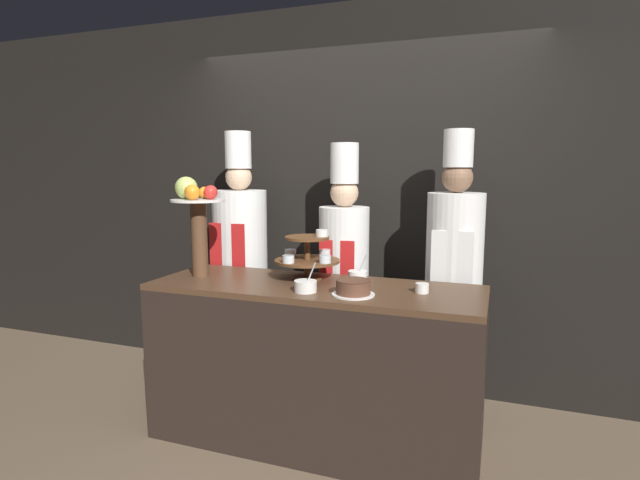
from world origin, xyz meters
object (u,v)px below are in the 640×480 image
object	(u,v)px
tiered_stand	(308,256)
fruit_pedestal	(196,213)
cake_round	(353,288)
chef_center_left	(344,263)
cup_white	(422,288)
serving_bowl_far	(357,276)
serving_bowl_near	(305,286)
chef_left	(240,251)
chef_center_right	(454,263)

from	to	relation	value
tiered_stand	fruit_pedestal	distance (m)	0.74
cake_round	chef_center_left	bearing A→B (deg)	110.99
cup_white	serving_bowl_far	xyz separation A→B (m)	(-0.41, 0.17, 0.00)
cup_white	serving_bowl_far	world-z (taller)	serving_bowl_far
tiered_stand	serving_bowl_far	distance (m)	0.32
serving_bowl_far	chef_center_left	xyz separation A→B (m)	(-0.20, 0.37, -0.00)
cake_round	serving_bowl_near	size ratio (longest dim) A/B	1.40
serving_bowl_near	chef_left	size ratio (longest dim) A/B	0.09
cup_white	chef_center_right	bearing A→B (deg)	77.44
cake_round	serving_bowl_near	distance (m)	0.27
tiered_stand	cup_white	xyz separation A→B (m)	(0.71, -0.11, -0.12)
chef_left	tiered_stand	bearing A→B (deg)	-31.57
cup_white	serving_bowl_near	xyz separation A→B (m)	(-0.60, -0.19, 0.01)
serving_bowl_far	chef_center_left	distance (m)	0.42
cake_round	chef_center_left	world-z (taller)	chef_center_left
chef_left	chef_center_left	distance (m)	0.80
serving_bowl_far	chef_center_left	size ratio (longest dim) A/B	0.09
serving_bowl_far	chef_center_right	distance (m)	0.65
tiered_stand	chef_center_left	distance (m)	0.46
cake_round	serving_bowl_far	world-z (taller)	serving_bowl_far
tiered_stand	chef_center_right	size ratio (longest dim) A/B	0.21
fruit_pedestal	cup_white	bearing A→B (deg)	1.48
cake_round	cup_white	xyz separation A→B (m)	(0.34, 0.17, -0.01)
fruit_pedestal	cake_round	xyz separation A→B (m)	(1.06, -0.14, -0.36)
cup_white	chef_center_left	distance (m)	0.81
cup_white	chef_center_left	bearing A→B (deg)	138.68
serving_bowl_far	serving_bowl_near	bearing A→B (deg)	-117.78
fruit_pedestal	cake_round	size ratio (longest dim) A/B	2.69
chef_center_left	chef_left	bearing A→B (deg)	-179.99
fruit_pedestal	cake_round	bearing A→B (deg)	-7.45
cake_round	chef_center_right	bearing A→B (deg)	57.23
serving_bowl_far	chef_left	size ratio (longest dim) A/B	0.09
cake_round	chef_center_right	world-z (taller)	chef_center_right
cup_white	serving_bowl_far	size ratio (longest dim) A/B	0.45
chef_left	chef_center_left	size ratio (longest dim) A/B	1.05
serving_bowl_far	chef_center_right	xyz separation A→B (m)	(0.53, 0.37, 0.05)
tiered_stand	cup_white	size ratio (longest dim) A/B	5.44
serving_bowl_near	chef_center_right	size ratio (longest dim) A/B	0.09
chef_left	fruit_pedestal	bearing A→B (deg)	-88.30
chef_left	chef_center_right	distance (m)	1.53
tiered_stand	chef_center_right	bearing A→B (deg)	27.57
cup_white	cake_round	bearing A→B (deg)	-152.78
chef_center_left	chef_center_right	bearing A→B (deg)	-0.00
fruit_pedestal	serving_bowl_far	world-z (taller)	fruit_pedestal
fruit_pedestal	chef_center_right	world-z (taller)	chef_center_right
fruit_pedestal	serving_bowl_near	distance (m)	0.88
cake_round	cup_white	bearing A→B (deg)	27.22
fruit_pedestal	serving_bowl_near	bearing A→B (deg)	-11.31
cake_round	serving_bowl_near	world-z (taller)	serving_bowl_near
tiered_stand	serving_bowl_far	xyz separation A→B (m)	(0.30, 0.07, -0.12)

